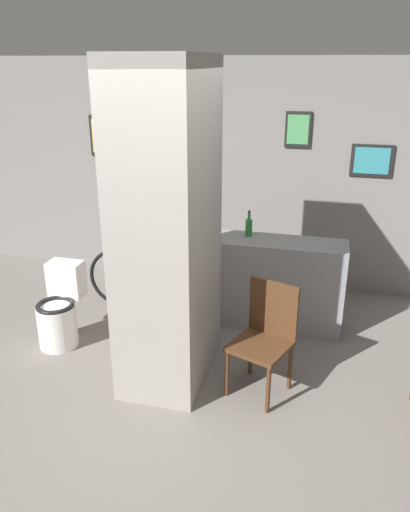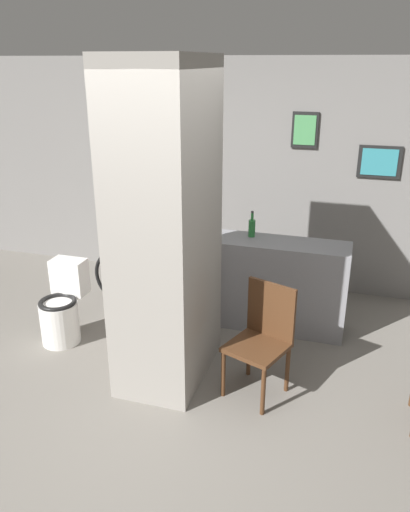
# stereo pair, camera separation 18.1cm
# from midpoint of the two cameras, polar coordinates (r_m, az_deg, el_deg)

# --- Properties ---
(ground_plane) EXTENTS (14.00, 14.00, 0.00)m
(ground_plane) POSITION_cam_midpoint_polar(r_m,az_deg,el_deg) (4.12, -3.79, -16.86)
(ground_plane) COLOR slate
(wall_back) EXTENTS (8.00, 0.09, 2.60)m
(wall_back) POSITION_cam_midpoint_polar(r_m,az_deg,el_deg) (5.89, 5.04, 9.18)
(wall_back) COLOR gray
(wall_back) RESTS_ON ground_plane
(pillar_center) EXTENTS (0.67, 1.02, 2.60)m
(pillar_center) POSITION_cam_midpoint_polar(r_m,az_deg,el_deg) (3.95, -3.18, 3.00)
(pillar_center) COLOR gray
(pillar_center) RESTS_ON ground_plane
(counter_shelf) EXTENTS (1.33, 0.44, 0.91)m
(counter_shelf) POSITION_cam_midpoint_polar(r_m,az_deg,el_deg) (5.06, 9.43, -3.30)
(counter_shelf) COLOR gray
(counter_shelf) RESTS_ON ground_plane
(toilet) EXTENTS (0.37, 0.53, 0.76)m
(toilet) POSITION_cam_midpoint_polar(r_m,az_deg,el_deg) (4.99, -14.98, -5.81)
(toilet) COLOR white
(toilet) RESTS_ON ground_plane
(chair_near_pillar) EXTENTS (0.55, 0.55, 0.92)m
(chair_near_pillar) POSITION_cam_midpoint_polar(r_m,az_deg,el_deg) (4.06, 7.87, -9.00)
(chair_near_pillar) COLOR #4C2D19
(chair_near_pillar) RESTS_ON ground_plane
(bicycle) EXTENTS (1.59, 0.42, 0.72)m
(bicycle) POSITION_cam_midpoint_polar(r_m,az_deg,el_deg) (5.36, -4.01, -2.83)
(bicycle) COLOR black
(bicycle) RESTS_ON ground_plane
(bottle_tall) EXTENTS (0.07, 0.07, 0.27)m
(bottle_tall) POSITION_cam_midpoint_polar(r_m,az_deg,el_deg) (4.97, 6.42, 3.28)
(bottle_tall) COLOR #267233
(bottle_tall) RESTS_ON counter_shelf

